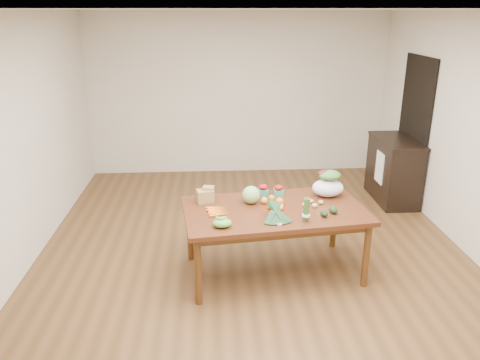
{
  "coord_description": "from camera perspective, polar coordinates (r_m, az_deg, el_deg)",
  "views": [
    {
      "loc": [
        -0.45,
        -4.87,
        2.7
      ],
      "look_at": [
        -0.15,
        0.0,
        0.91
      ],
      "focal_mm": 35.0,
      "sensor_mm": 36.0,
      "label": 1
    }
  ],
  "objects": [
    {
      "name": "salad_bag",
      "position": [
        5.23,
        10.68,
        -0.55
      ],
      "size": [
        0.38,
        0.3,
        0.27
      ],
      "primitive_type": null,
      "rotation": [
        0.0,
        0.0,
        0.12
      ],
      "color": "white",
      "rests_on": "dining_table"
    },
    {
      "name": "strawberry_basket_a",
      "position": [
        5.2,
        2.84,
        -1.33
      ],
      "size": [
        0.12,
        0.12,
        0.1
      ],
      "primitive_type": null,
      "rotation": [
        0.0,
        0.0,
        0.12
      ],
      "color": "#B10B18",
      "rests_on": "dining_table"
    },
    {
      "name": "ceiling",
      "position": [
        4.89,
        1.85,
        20.1
      ],
      "size": [
        5.0,
        6.0,
        0.02
      ],
      "primitive_type": "cube",
      "color": "white",
      "rests_on": "room_walls"
    },
    {
      "name": "doorway_dark",
      "position": [
        7.29,
        20.37,
        5.75
      ],
      "size": [
        0.02,
        1.0,
        2.1
      ],
      "primitive_type": "cube",
      "color": "black",
      "rests_on": "floor"
    },
    {
      "name": "cabbage",
      "position": [
        4.97,
        1.36,
        -1.82
      ],
      "size": [
        0.19,
        0.19,
        0.19
      ],
      "primitive_type": "sphere",
      "color": "#88BB6B",
      "rests_on": "dining_table"
    },
    {
      "name": "floor",
      "position": [
        5.58,
        1.54,
        -8.83
      ],
      "size": [
        6.0,
        6.0,
        0.0
      ],
      "primitive_type": "plane",
      "color": "brown",
      "rests_on": "ground"
    },
    {
      "name": "orange_c",
      "position": [
        4.94,
        4.84,
        -2.65
      ],
      "size": [
        0.09,
        0.09,
        0.09
      ],
      "primitive_type": "sphere",
      "color": "orange",
      "rests_on": "dining_table"
    },
    {
      "name": "carrots",
      "position": [
        4.78,
        -2.67,
        -3.78
      ],
      "size": [
        0.25,
        0.27,
        0.03
      ],
      "primitive_type": null,
      "rotation": [
        0.0,
        0.0,
        0.12
      ],
      "color": "#FF5415",
      "rests_on": "dining_table"
    },
    {
      "name": "snap_pea_bag",
      "position": [
        4.45,
        -2.17,
        -5.26
      ],
      "size": [
        0.18,
        0.14,
        0.08
      ],
      "primitive_type": "ellipsoid",
      "color": "#52A337",
      "rests_on": "dining_table"
    },
    {
      "name": "dish_towel",
      "position": [
        7.05,
        16.64,
        1.47
      ],
      "size": [
        0.02,
        0.28,
        0.45
      ],
      "primitive_type": "cube",
      "color": "white",
      "rests_on": "cabinet"
    },
    {
      "name": "mandarin_cluster",
      "position": [
        4.87,
        4.39,
        -3.05
      ],
      "size": [
        0.2,
        0.2,
        0.08
      ],
      "primitive_type": null,
      "rotation": [
        0.0,
        0.0,
        0.12
      ],
      "color": "orange",
      "rests_on": "dining_table"
    },
    {
      "name": "orange_b",
      "position": [
        5.05,
        3.88,
        -2.21
      ],
      "size": [
        0.07,
        0.07,
        0.07
      ],
      "primitive_type": "sphere",
      "color": "#FF5B0F",
      "rests_on": "dining_table"
    },
    {
      "name": "dining_table",
      "position": [
        5.04,
        4.13,
        -7.4
      ],
      "size": [
        1.98,
        1.26,
        0.75
      ],
      "primitive_type": "cube",
      "rotation": [
        0.0,
        0.0,
        0.12
      ],
      "color": "#522413",
      "rests_on": "floor"
    },
    {
      "name": "potato_e",
      "position": [
        5.04,
        9.83,
        -2.68
      ],
      "size": [
        0.06,
        0.05,
        0.05
      ],
      "primitive_type": "ellipsoid",
      "color": "tan",
      "rests_on": "dining_table"
    },
    {
      "name": "kale_bunch",
      "position": [
        4.57,
        4.55,
        -4.13
      ],
      "size": [
        0.37,
        0.44,
        0.16
      ],
      "primitive_type": null,
      "rotation": [
        0.0,
        0.0,
        0.12
      ],
      "color": "black",
      "rests_on": "dining_table"
    },
    {
      "name": "potato_a",
      "position": [
        4.96,
        7.86,
        -3.0
      ],
      "size": [
        0.05,
        0.04,
        0.04
      ],
      "primitive_type": "ellipsoid",
      "color": "#D9C27D",
      "rests_on": "dining_table"
    },
    {
      "name": "potato_d",
      "position": [
        5.08,
        8.13,
        -2.37
      ],
      "size": [
        0.06,
        0.05,
        0.05
      ],
      "primitive_type": "ellipsoid",
      "color": "tan",
      "rests_on": "dining_table"
    },
    {
      "name": "paper_bag",
      "position": [
        5.01,
        -4.28,
        -1.8
      ],
      "size": [
        0.26,
        0.22,
        0.17
      ],
      "primitive_type": null,
      "rotation": [
        0.0,
        0.0,
        0.12
      ],
      "color": "#996A44",
      "rests_on": "dining_table"
    },
    {
      "name": "potato_c",
      "position": [
        5.05,
        8.68,
        -2.57
      ],
      "size": [
        0.05,
        0.05,
        0.04
      ],
      "primitive_type": "ellipsoid",
      "color": "tan",
      "rests_on": "dining_table"
    },
    {
      "name": "room_walls",
      "position": [
        5.07,
        1.68,
        4.66
      ],
      "size": [
        5.02,
        6.02,
        2.7
      ],
      "color": "beige",
      "rests_on": "floor"
    },
    {
      "name": "orange_a",
      "position": [
        4.98,
        2.98,
        -2.51
      ],
      "size": [
        0.07,
        0.07,
        0.07
      ],
      "primitive_type": "sphere",
      "color": "#FDA10F",
      "rests_on": "dining_table"
    },
    {
      "name": "asparagus_bundle",
      "position": [
        4.58,
        8.09,
        -3.58
      ],
      "size": [
        0.09,
        0.13,
        0.26
      ],
      "primitive_type": null,
      "rotation": [
        0.15,
        0.0,
        0.12
      ],
      "color": "#557736",
      "rests_on": "dining_table"
    },
    {
      "name": "strawberry_basket_b",
      "position": [
        5.21,
        4.7,
        -1.38
      ],
      "size": [
        0.12,
        0.12,
        0.1
      ],
      "primitive_type": null,
      "rotation": [
        0.0,
        0.0,
        0.12
      ],
      "color": "red",
      "rests_on": "dining_table"
    },
    {
      "name": "avocado_a",
      "position": [
        4.75,
        10.21,
        -4.05
      ],
      "size": [
        0.09,
        0.11,
        0.07
      ],
      "primitive_type": "ellipsoid",
      "rotation": [
        0.0,
        0.0,
        0.3
      ],
      "color": "black",
      "rests_on": "dining_table"
    },
    {
      "name": "avocado_b",
      "position": [
        4.84,
        11.29,
        -3.58
      ],
      "size": [
        0.11,
        0.13,
        0.08
      ],
      "primitive_type": "ellipsoid",
      "rotation": [
        0.0,
        0.0,
        0.3
      ],
      "color": "black",
      "rests_on": "dining_table"
    },
    {
      "name": "cabinet",
      "position": [
        7.26,
        18.22,
        1.17
      ],
      "size": [
        0.52,
        1.02,
        0.94
      ],
      "primitive_type": "cube",
      "color": "black",
      "rests_on": "floor"
    },
    {
      "name": "potato_b",
      "position": [
        4.94,
        9.1,
        -3.09
      ],
      "size": [
        0.06,
        0.05,
        0.05
      ],
      "primitive_type": "ellipsoid",
      "color": "#DEC080",
      "rests_on": "dining_table"
    }
  ]
}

